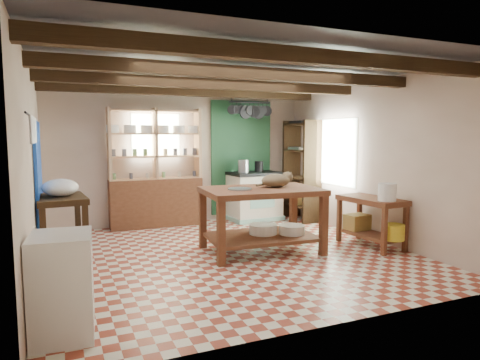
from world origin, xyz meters
name	(u,v)px	position (x,y,z in m)	size (l,w,h in m)	color
floor	(229,255)	(0.00, 0.00, -0.01)	(5.00, 5.00, 0.02)	#9B3622
ceiling	(229,70)	(0.00, 0.00, 2.60)	(5.00, 5.00, 0.02)	#434348
wall_back	(182,156)	(0.00, 2.50, 1.30)	(5.00, 0.04, 2.60)	beige
wall_front	(334,183)	(0.00, -2.50, 1.30)	(5.00, 0.04, 2.60)	beige
wall_left	(32,170)	(-2.50, 0.00, 1.30)	(0.04, 5.00, 2.60)	beige
wall_right	(371,160)	(2.50, 0.00, 1.30)	(0.04, 5.00, 2.60)	beige
ceiling_beams	(229,79)	(0.00, 0.00, 2.48)	(5.00, 3.80, 0.15)	#352312
blue_wall_patch	(39,180)	(-2.47, 0.90, 1.10)	(0.04, 1.40, 1.60)	#1849B7
green_wall_patch	(241,158)	(1.25, 2.47, 1.25)	(1.30, 0.04, 2.30)	#215433
window_back	(156,136)	(-0.50, 2.48, 1.70)	(0.90, 0.02, 0.80)	white
window_right	(334,152)	(2.48, 1.00, 1.40)	(0.02, 1.30, 1.20)	white
utensil_rail	(29,128)	(-2.44, -1.20, 1.78)	(0.06, 0.90, 0.28)	black
pot_rack	(250,111)	(1.25, 2.05, 2.18)	(0.86, 0.12, 0.36)	black
shelving_unit	(156,168)	(-0.55, 2.31, 1.10)	(1.70, 0.34, 2.20)	tan
tall_rack	(301,171)	(2.28, 1.80, 1.00)	(0.40, 0.86, 2.00)	#352312
work_table	(261,220)	(0.50, -0.03, 0.47)	(1.66, 1.11, 0.94)	brown
stove	(254,196)	(1.40, 2.15, 0.49)	(0.99, 0.67, 0.97)	white
prep_table	(62,229)	(-2.20, 0.54, 0.45)	(0.61, 0.89, 0.90)	#352312
white_cabinet	(62,285)	(-2.22, -1.76, 0.44)	(0.49, 0.59, 0.89)	white
right_counter	(371,222)	(2.18, -0.43, 0.38)	(0.53, 1.06, 0.76)	brown
cat	(276,180)	(0.75, 0.00, 1.04)	(0.44, 0.34, 0.20)	olive
steel_tray	(240,189)	(0.14, -0.06, 0.95)	(0.34, 0.34, 0.02)	#B0B1B9
basin_large	(263,229)	(0.55, 0.01, 0.32)	(0.41, 0.41, 0.14)	white
basin_small	(292,230)	(0.94, -0.16, 0.32)	(0.38, 0.38, 0.13)	white
kettle_left	(243,166)	(1.15, 2.13, 1.10)	(0.22, 0.22, 0.25)	#B0B1B9
kettle_right	(259,167)	(1.50, 2.16, 1.08)	(0.17, 0.17, 0.21)	black
enamel_bowl	(60,188)	(-2.20, 0.54, 1.02)	(0.46, 0.46, 0.23)	white
white_bucket	(387,192)	(2.16, -0.78, 0.89)	(0.26, 0.26, 0.26)	white
wicker_basket	(357,222)	(2.16, -0.13, 0.33)	(0.35, 0.28, 0.25)	#A68743
yellow_tub	(393,232)	(2.22, -0.88, 0.32)	(0.31, 0.31, 0.23)	gold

